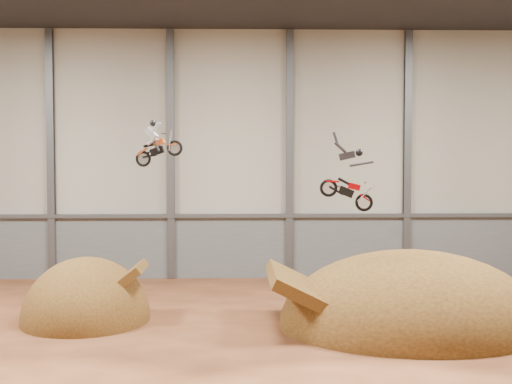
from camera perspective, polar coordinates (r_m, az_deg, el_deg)
The scene contains 12 objects.
floor at distance 26.16m, azimuth -2.30°, elevation -12.49°, with size 40.00×40.00×0.00m, color #4E2614.
back_wall at distance 40.21m, azimuth -2.06°, elevation 3.02°, with size 40.00×0.10×14.00m, color #A9A596.
lower_band_back at distance 40.45m, azimuth -2.05°, elevation -4.44°, with size 39.80×0.18×3.50m, color slate.
steel_rail at distance 40.10m, azimuth -2.06°, elevation -1.91°, with size 39.80×0.35×0.20m, color #47494F.
steel_column_1 at distance 41.31m, azimuth -16.09°, elevation 2.91°, with size 0.40×0.36×13.90m, color #47494F.
steel_column_2 at distance 40.17m, azimuth -6.83°, elevation 3.00°, with size 0.40×0.36×13.90m, color #47494F.
steel_column_3 at distance 40.12m, azimuth 2.71°, elevation 3.02°, with size 0.40×0.36×13.90m, color #47494F.
steel_column_4 at distance 41.16m, azimuth 12.01°, elevation 2.96°, with size 0.40×0.36×13.90m, color #47494F.
takeoff_ramp at distance 31.34m, azimuth -13.43°, elevation -9.96°, with size 5.35×6.17×5.35m, color #432A10.
landing_ramp at distance 30.14m, azimuth 12.27°, elevation -10.47°, with size 10.77×9.53×6.21m, color #432A10.
fmx_rider_a at distance 28.37m, azimuth -7.59°, elevation 4.29°, with size 1.97×0.75×1.78m, color #CC4D18, non-canonical shape.
fmx_rider_b at distance 27.61m, azimuth 6.99°, elevation 1.62°, with size 2.84×0.81×2.43m, color #CF0005, non-canonical shape.
Camera 1 is at (0.31, -25.20, 6.98)m, focal length 50.00 mm.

